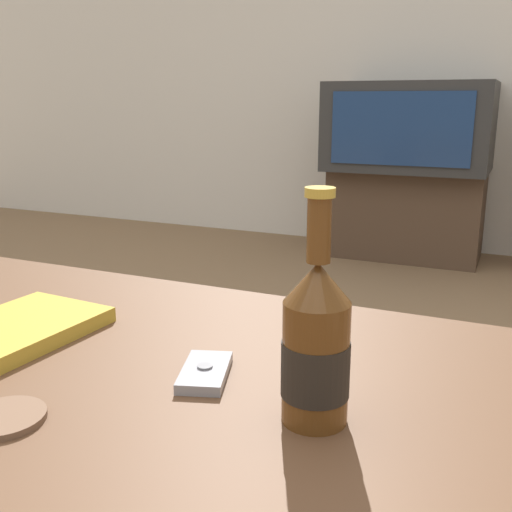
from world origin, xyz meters
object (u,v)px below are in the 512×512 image
Objects in this scene: television at (411,126)px; table_book at (15,330)px; beer_bottle at (316,346)px; cell_phone at (205,372)px; tv_stand at (405,213)px.

television is 2.69m from table_book.
cell_phone is at bearing 164.99° from beer_bottle.
table_book is (-0.11, -2.68, 0.26)m from tv_stand.
tv_stand is at bearing 91.39° from table_book.
television is at bearing 91.39° from table_book.
beer_bottle is 0.51m from table_book.
beer_bottle reaches higher than cell_phone.
beer_bottle is (0.39, -2.72, -0.13)m from television.
tv_stand is 2.70m from table_book.
table_book is at bearing 161.66° from cell_phone.
television reaches higher than cell_phone.
table_book reaches higher than cell_phone.
beer_bottle is at bearing -1.32° from table_book.
tv_stand is 0.47m from television.
beer_bottle is 1.00× the size of table_book.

